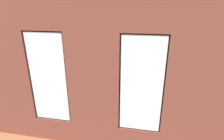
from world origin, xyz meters
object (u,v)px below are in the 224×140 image
object	(u,v)px
couch_by_window	(96,117)
table_plant_small	(101,79)
media_console	(55,82)
potted_plant_foreground_right	(78,59)
remote_gray	(124,80)
tv_flatscreen	(53,69)
potted_plant_corner_far_left	(195,126)
potted_plant_near_tv	(53,86)
couch_left	(177,96)
papasan_chair	(99,67)
potted_plant_between_couches	(152,111)
potted_plant_by_left_couch	(162,78)
cup_ceramic	(115,81)
potted_plant_corner_near_left	(173,63)
coffee_table	(113,82)

from	to	relation	value
couch_by_window	table_plant_small	world-z (taller)	couch_by_window
media_console	couch_by_window	bearing A→B (deg)	138.08
media_console	potted_plant_foreground_right	size ratio (longest dim) A/B	0.95
remote_gray	tv_flatscreen	bearing A→B (deg)	60.36
potted_plant_corner_far_left	potted_plant_foreground_right	distance (m)	6.36
table_plant_small	potted_plant_near_tv	distance (m)	1.80
couch_left	table_plant_small	bearing A→B (deg)	-97.81
tv_flatscreen	table_plant_small	bearing A→B (deg)	177.79
papasan_chair	potted_plant_near_tv	size ratio (longest dim) A/B	1.27
potted_plant_between_couches	papasan_chair	bearing A→B (deg)	-57.02
couch_by_window	remote_gray	bearing A→B (deg)	-101.38
potted_plant_foreground_right	couch_left	bearing A→B (deg)	151.51
couch_left	papasan_chair	distance (m)	3.90
table_plant_small	remote_gray	size ratio (longest dim) A/B	1.08
remote_gray	potted_plant_foreground_right	size ratio (longest dim) A/B	0.13
media_console	potted_plant_by_left_couch	bearing A→B (deg)	-168.88
couch_left	cup_ceramic	bearing A→B (deg)	-99.96
tv_flatscreen	couch_by_window	bearing A→B (deg)	138.04
potted_plant_corner_near_left	coffee_table	bearing A→B (deg)	38.33
potted_plant_near_tv	potted_plant_by_left_couch	xyz separation A→B (m)	(-3.91, -1.97, -0.19)
cup_ceramic	potted_plant_foreground_right	xyz separation A→B (m)	(2.31, -2.05, 0.20)
remote_gray	potted_plant_foreground_right	xyz separation A→B (m)	(2.62, -1.82, 0.24)
couch_left	potted_plant_corner_far_left	distance (m)	1.82
tv_flatscreen	remote_gray	bearing A→B (deg)	-176.95
table_plant_small	potted_plant_corner_near_left	world-z (taller)	potted_plant_corner_near_left
couch_left	potted_plant_near_tv	size ratio (longest dim) A/B	2.13
cup_ceramic	media_console	world-z (taller)	cup_ceramic
media_console	potted_plant_corner_near_left	bearing A→B (deg)	-158.07
couch_by_window	papasan_chair	bearing A→B (deg)	-76.36
papasan_chair	potted_plant_corner_near_left	distance (m)	3.52
tv_flatscreen	potted_plant_corner_near_left	distance (m)	5.41
couch_by_window	cup_ceramic	world-z (taller)	couch_by_window
table_plant_small	potted_plant_near_tv	size ratio (longest dim) A/B	0.21
potted_plant_corner_far_left	potted_plant_between_couches	distance (m)	1.09
remote_gray	potted_plant_corner_far_left	world-z (taller)	potted_plant_corner_far_left
remote_gray	potted_plant_by_left_couch	xyz separation A→B (m)	(-1.53, -0.72, -0.06)
tv_flatscreen	potted_plant_corner_far_left	xyz separation A→B (m)	(-5.01, 2.31, -0.34)
coffee_table	remote_gray	xyz separation A→B (m)	(-0.43, -0.13, 0.07)
potted_plant_by_left_couch	tv_flatscreen	bearing A→B (deg)	11.08
coffee_table	media_console	bearing A→B (deg)	0.74
couch_left	coffee_table	xyz separation A→B (m)	(2.36, -0.53, 0.07)
tv_flatscreen	potted_plant_foreground_right	distance (m)	2.00
couch_left	potted_plant_corner_near_left	distance (m)	2.55
remote_gray	potted_plant_between_couches	xyz separation A→B (m)	(-1.02, 2.31, 0.19)
potted_plant_corner_near_left	potted_plant_between_couches	world-z (taller)	potted_plant_corner_near_left
media_console	papasan_chair	distance (m)	2.20
potted_plant_foreground_right	potted_plant_by_left_couch	xyz separation A→B (m)	(-4.15, 1.10, -0.30)
potted_plant_by_left_couch	couch_by_window	bearing A→B (deg)	56.95
coffee_table	cup_ceramic	xyz separation A→B (m)	(-0.12, 0.11, 0.10)
papasan_chair	couch_left	bearing A→B (deg)	148.32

